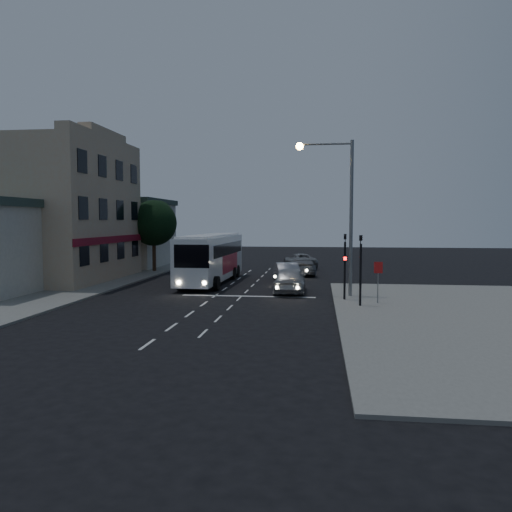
# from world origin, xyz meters

# --- Properties ---
(ground) EXTENTS (120.00, 120.00, 0.00)m
(ground) POSITION_xyz_m (0.00, 0.00, 0.00)
(ground) COLOR black
(sidewalk_near) EXTENTS (12.00, 24.00, 0.12)m
(sidewalk_near) POSITION_xyz_m (13.00, -4.00, 0.06)
(sidewalk_near) COLOR slate
(sidewalk_near) RESTS_ON ground
(sidewalk_far) EXTENTS (12.00, 50.00, 0.12)m
(sidewalk_far) POSITION_xyz_m (-13.00, 8.00, 0.06)
(sidewalk_far) COLOR slate
(sidewalk_far) RESTS_ON ground
(road_markings) EXTENTS (8.00, 30.55, 0.01)m
(road_markings) POSITION_xyz_m (1.29, 3.31, 0.00)
(road_markings) COLOR silver
(road_markings) RESTS_ON ground
(tour_bus) EXTENTS (2.74, 11.51, 3.52)m
(tour_bus) POSITION_xyz_m (-1.56, 8.09, 1.90)
(tour_bus) COLOR white
(tour_bus) RESTS_ON ground
(car_suv) EXTENTS (1.97, 4.80, 1.63)m
(car_suv) POSITION_xyz_m (4.37, 3.80, 0.81)
(car_suv) COLOR #B0B0B1
(car_suv) RESTS_ON ground
(car_sedan_a) EXTENTS (2.37, 4.62, 1.45)m
(car_sedan_a) POSITION_xyz_m (3.75, 9.40, 0.73)
(car_sedan_a) COLOR #AAAAB1
(car_sedan_a) RESTS_ON ground
(car_sedan_b) EXTENTS (2.96, 5.42, 1.49)m
(car_sedan_b) POSITION_xyz_m (4.64, 14.37, 0.74)
(car_sedan_b) COLOR gray
(car_sedan_b) RESTS_ON ground
(car_sedan_c) EXTENTS (3.68, 5.50, 1.40)m
(car_sedan_c) POSITION_xyz_m (4.37, 20.40, 0.70)
(car_sedan_c) COLOR gray
(car_sedan_c) RESTS_ON ground
(traffic_signal_main) EXTENTS (0.25, 0.35, 4.10)m
(traffic_signal_main) POSITION_xyz_m (7.60, 0.78, 2.42)
(traffic_signal_main) COLOR black
(traffic_signal_main) RESTS_ON sidewalk_near
(traffic_signal_side) EXTENTS (0.18, 0.15, 4.10)m
(traffic_signal_side) POSITION_xyz_m (8.30, -1.20, 2.42)
(traffic_signal_side) COLOR black
(traffic_signal_side) RESTS_ON sidewalk_near
(regulatory_sign) EXTENTS (0.45, 0.12, 2.20)m
(regulatory_sign) POSITION_xyz_m (9.30, -0.24, 1.60)
(regulatory_sign) COLOR slate
(regulatory_sign) RESTS_ON sidewalk_near
(streetlight) EXTENTS (3.32, 0.44, 9.00)m
(streetlight) POSITION_xyz_m (7.34, 2.20, 5.73)
(streetlight) COLOR slate
(streetlight) RESTS_ON sidewalk_near
(main_building) EXTENTS (10.12, 12.00, 11.00)m
(main_building) POSITION_xyz_m (-13.96, 8.00, 5.16)
(main_building) COLOR tan
(main_building) RESTS_ON sidewalk_far
(low_building_north) EXTENTS (9.40, 9.40, 6.50)m
(low_building_north) POSITION_xyz_m (-13.50, 20.00, 3.39)
(low_building_north) COLOR beige
(low_building_north) RESTS_ON sidewalk_far
(street_tree) EXTENTS (4.00, 4.00, 6.20)m
(street_tree) POSITION_xyz_m (-8.21, 15.02, 4.50)
(street_tree) COLOR black
(street_tree) RESTS_ON sidewalk_far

